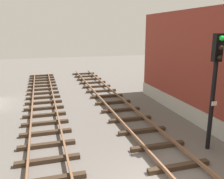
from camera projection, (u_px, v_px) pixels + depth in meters
track_near_building at (193, 179)px, 8.23m from camera, size 2.50×44.40×0.32m
signal_mast at (215, 79)px, 9.86m from camera, size 0.36×0.40×4.90m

